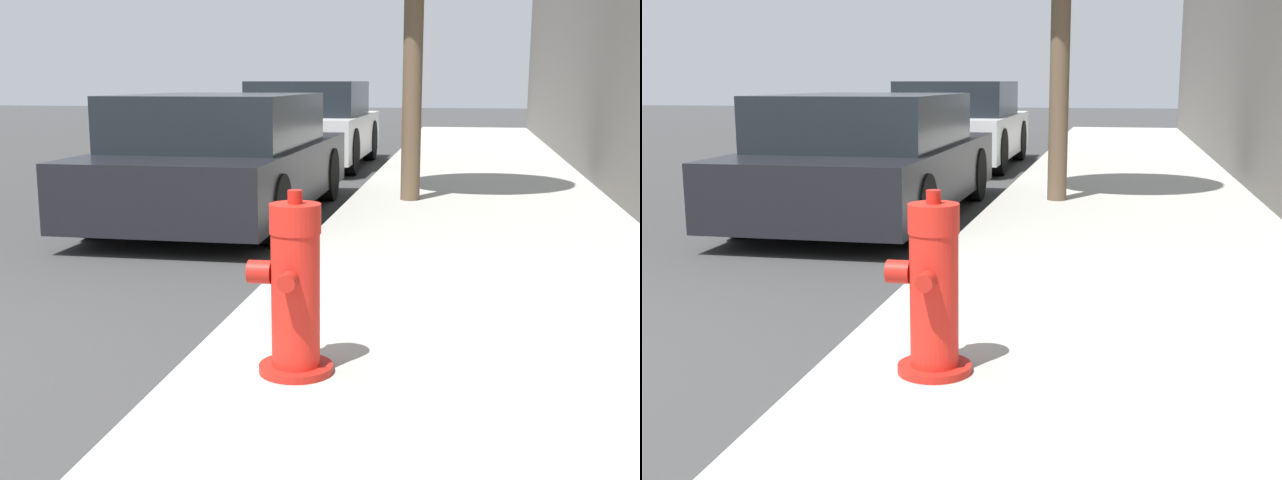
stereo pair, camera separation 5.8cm
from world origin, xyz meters
TOP-DOWN VIEW (x-y plane):
  - sidewalk_slab at (3.05, 0.00)m, footprint 2.83×40.00m
  - fire_hydrant at (2.18, 0.38)m, footprint 0.38×0.39m
  - parked_car_near at (0.45, 5.00)m, footprint 1.85×4.32m
  - parked_car_mid at (0.34, 10.16)m, footprint 1.85×3.88m

SIDE VIEW (x-z plane):
  - sidewalk_slab at x=3.05m, z-range 0.00..0.13m
  - fire_hydrant at x=2.18m, z-range 0.09..0.90m
  - parked_car_near at x=0.45m, z-range -0.02..1.25m
  - parked_car_mid at x=0.34m, z-range -0.02..1.37m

